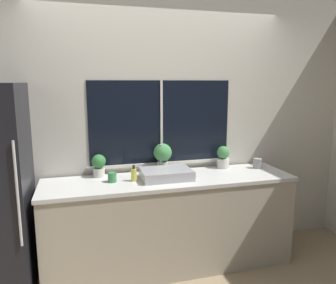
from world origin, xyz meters
The scene contains 11 objects.
ground_plane centered at (0.00, 0.00, 0.00)m, with size 14.00×14.00×0.00m, color #937F60.
wall_back centered at (0.00, 0.66, 1.35)m, with size 8.00×0.09×2.70m.
wall_right centered at (2.15, 1.50, 1.35)m, with size 0.06×7.00×2.70m.
counter centered at (0.00, 0.29, 0.45)m, with size 2.38×0.61×0.90m.
sink centered at (-0.04, 0.29, 0.95)m, with size 0.47×0.38×0.29m.
potted_plant_left centered at (-0.65, 0.52, 1.02)m, with size 0.13×0.13×0.22m.
potted_plant_center centered at (-0.01, 0.52, 1.08)m, with size 0.18×0.18×0.29m.
potted_plant_right centered at (0.65, 0.52, 1.02)m, with size 0.13×0.13×0.23m.
soap_bottle centered at (-0.35, 0.29, 0.96)m, with size 0.05×0.05×0.15m.
mug_green centered at (-0.54, 0.31, 0.95)m, with size 0.08×0.08×0.09m.
mug_grey centered at (0.99, 0.40, 0.95)m, with size 0.09×0.09×0.10m.
Camera 1 is at (-0.81, -2.59, 1.80)m, focal length 35.00 mm.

